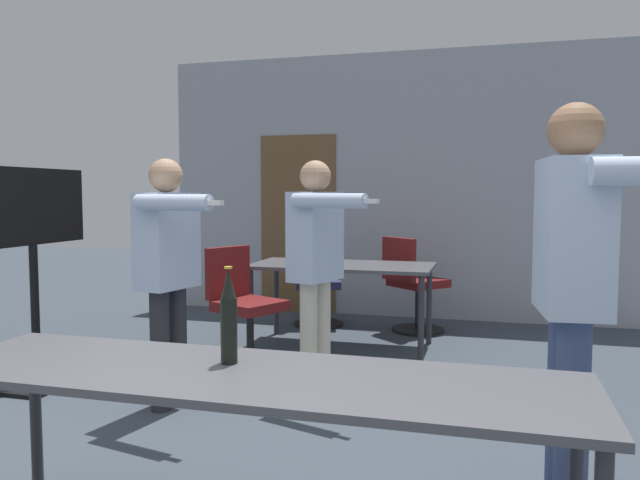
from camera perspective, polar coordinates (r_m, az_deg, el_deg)
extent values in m
cube|color=#A3A8B2|center=(7.03, 6.71, 4.94)|extent=(5.23, 0.10, 2.93)
cube|color=brown|center=(7.24, -2.03, 1.45)|extent=(0.90, 0.02, 2.05)
cube|color=#4C4C51|center=(2.28, -6.64, -12.29)|extent=(2.38, 0.65, 0.03)
cylinder|color=#2D2D33|center=(3.18, -24.53, -14.93)|extent=(0.05, 0.05, 0.72)
cube|color=#4C4C51|center=(5.58, 2.03, -2.37)|extent=(1.61, 0.79, 0.03)
cylinder|color=#2D2D33|center=(5.54, -6.35, -6.37)|extent=(0.05, 0.05, 0.72)
cylinder|color=#2D2D33|center=(5.18, 9.23, -7.15)|extent=(0.05, 0.05, 0.72)
cylinder|color=#2D2D33|center=(6.16, -4.03, -5.28)|extent=(0.05, 0.05, 0.72)
cylinder|color=#2D2D33|center=(5.84, 9.95, -5.87)|extent=(0.05, 0.05, 0.72)
cube|color=black|center=(5.04, -24.41, -11.86)|extent=(0.44, 0.56, 0.03)
cylinder|color=black|center=(4.93, -24.59, -6.15)|extent=(0.06, 0.06, 0.99)
cube|color=black|center=(4.86, -24.88, 2.80)|extent=(0.04, 1.08, 0.55)
cube|color=#14331E|center=(4.87, -25.08, 2.80)|extent=(0.01, 0.99, 0.48)
cylinder|color=#3D4C75|center=(3.17, 21.32, -13.53)|extent=(0.14, 0.14, 0.86)
cylinder|color=#3D4C75|center=(2.99, 22.04, -14.66)|extent=(0.14, 0.14, 0.86)
cube|color=silver|center=(2.94, 22.09, 0.34)|extent=(0.30, 0.49, 0.68)
sphere|color=#936B4C|center=(2.94, 22.35, 9.28)|extent=(0.24, 0.24, 0.24)
cylinder|color=silver|center=(3.22, 21.05, 0.32)|extent=(0.11, 0.11, 0.59)
cylinder|color=beige|center=(4.48, 0.18, -8.52)|extent=(0.12, 0.12, 0.78)
cylinder|color=beige|center=(4.35, -1.04, -8.93)|extent=(0.12, 0.12, 0.78)
cube|color=silver|center=(4.31, -0.42, 0.34)|extent=(0.33, 0.45, 0.61)
sphere|color=tan|center=(4.30, -0.43, 5.87)|extent=(0.22, 0.22, 0.22)
cylinder|color=silver|center=(4.52, 1.32, 0.32)|extent=(0.10, 0.10, 0.53)
cylinder|color=silver|center=(3.95, 0.78, 3.60)|extent=(0.54, 0.26, 0.10)
cube|color=white|center=(3.80, 4.54, 3.56)|extent=(0.13, 0.07, 0.03)
cylinder|color=#28282D|center=(4.27, -12.89, -9.31)|extent=(0.12, 0.12, 0.78)
cylinder|color=#28282D|center=(4.15, -14.42, -9.75)|extent=(0.12, 0.12, 0.78)
cube|color=silver|center=(4.10, -13.81, -0.05)|extent=(0.30, 0.44, 0.61)
sphere|color=tan|center=(4.09, -13.92, 5.74)|extent=(0.22, 0.22, 0.22)
cylinder|color=silver|center=(4.29, -11.62, -0.04)|extent=(0.10, 0.10, 0.53)
cylinder|color=silver|center=(3.73, -13.34, 3.36)|extent=(0.54, 0.20, 0.10)
cube|color=white|center=(3.54, -9.71, 3.37)|extent=(0.12, 0.06, 0.03)
cylinder|color=black|center=(6.41, 8.93, -8.10)|extent=(0.52, 0.52, 0.03)
cylinder|color=black|center=(6.36, 8.96, -6.10)|extent=(0.06, 0.06, 0.42)
cube|color=maroon|center=(6.32, 8.98, -3.86)|extent=(0.65, 0.65, 0.08)
cube|color=maroon|center=(6.12, 7.21, -1.75)|extent=(0.37, 0.33, 0.42)
cylinder|color=black|center=(6.60, -0.11, -7.67)|extent=(0.52, 0.52, 0.03)
cylinder|color=black|center=(6.56, -0.11, -5.93)|extent=(0.06, 0.06, 0.38)
cube|color=navy|center=(6.53, -0.11, -3.94)|extent=(0.57, 0.57, 0.08)
cube|color=navy|center=(6.50, -2.40, -1.76)|extent=(0.17, 0.44, 0.42)
cylinder|color=black|center=(5.15, -6.38, -11.15)|extent=(0.52, 0.52, 0.03)
cylinder|color=black|center=(5.10, -6.40, -8.73)|extent=(0.06, 0.06, 0.42)
cube|color=maroon|center=(5.05, -6.43, -5.99)|extent=(0.61, 0.61, 0.08)
cube|color=maroon|center=(5.20, -8.41, -2.92)|extent=(0.24, 0.42, 0.42)
cylinder|color=black|center=(2.37, -8.33, -8.21)|extent=(0.06, 0.06, 0.25)
cone|color=black|center=(2.34, -8.37, -3.95)|extent=(0.06, 0.06, 0.11)
cylinder|color=gold|center=(2.33, -8.39, -2.51)|extent=(0.03, 0.03, 0.01)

